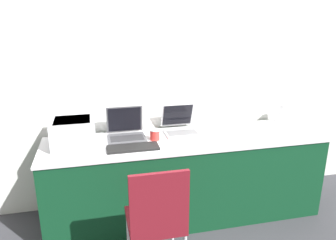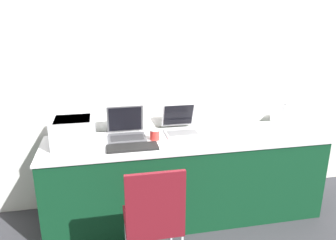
# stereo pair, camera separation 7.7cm
# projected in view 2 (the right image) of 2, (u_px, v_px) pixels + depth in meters

# --- Properties ---
(ground_plane) EXTENTS (14.00, 14.00, 0.00)m
(ground_plane) POSITION_uv_depth(u_px,v_px,m) (193.00, 234.00, 2.93)
(ground_plane) COLOR #333338
(wall_back) EXTENTS (8.00, 0.05, 2.60)m
(wall_back) POSITION_uv_depth(u_px,v_px,m) (176.00, 76.00, 3.21)
(wall_back) COLOR silver
(wall_back) RESTS_ON ground_plane
(table) EXTENTS (2.57, 0.66, 0.79)m
(table) POSITION_uv_depth(u_px,v_px,m) (185.00, 178.00, 3.11)
(table) COLOR #0C381E
(table) RESTS_ON ground_plane
(printer) EXTENTS (0.37, 0.35, 0.24)m
(printer) POSITION_uv_depth(u_px,v_px,m) (74.00, 130.00, 2.83)
(printer) COLOR #B2B7BC
(printer) RESTS_ON table
(laptop_left) EXTENTS (0.34, 0.31, 0.27)m
(laptop_left) POSITION_uv_depth(u_px,v_px,m) (126.00, 131.00, 3.01)
(laptop_left) COLOR #4C4C51
(laptop_left) RESTS_ON table
(laptop_right) EXTENTS (0.32, 0.35, 0.26)m
(laptop_right) POSITION_uv_depth(u_px,v_px,m) (181.00, 126.00, 3.14)
(laptop_right) COLOR #B7B7BC
(laptop_right) RESTS_ON table
(external_keyboard) EXTENTS (0.44, 0.17, 0.02)m
(external_keyboard) POSITION_uv_depth(u_px,v_px,m) (132.00, 147.00, 2.77)
(external_keyboard) COLOR black
(external_keyboard) RESTS_ON table
(coffee_cup) EXTENTS (0.09, 0.09, 0.10)m
(coffee_cup) POSITION_uv_depth(u_px,v_px,m) (155.00, 134.00, 2.95)
(coffee_cup) COLOR red
(coffee_cup) RESTS_ON table
(metal_pitcher) EXTENTS (0.11, 0.11, 0.24)m
(metal_pitcher) POSITION_uv_depth(u_px,v_px,m) (286.00, 114.00, 3.36)
(metal_pitcher) COLOR silver
(metal_pitcher) RESTS_ON table
(chair) EXTENTS (0.40, 0.41, 0.92)m
(chair) POSITION_uv_depth(u_px,v_px,m) (153.00, 216.00, 2.30)
(chair) COLOR maroon
(chair) RESTS_ON ground_plane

